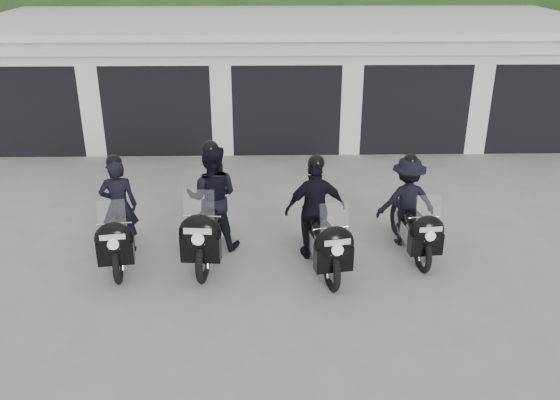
{
  "coord_description": "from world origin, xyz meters",
  "views": [
    {
      "loc": [
        -0.46,
        -8.42,
        4.78
      ],
      "look_at": [
        -0.27,
        0.2,
        1.05
      ],
      "focal_mm": 38.0,
      "sensor_mm": 36.0,
      "label": 1
    }
  ],
  "objects_px": {
    "police_bike_a": "(118,220)",
    "police_bike_b": "(211,207)",
    "police_bike_d": "(409,208)",
    "police_bike_c": "(318,218)"
  },
  "relations": [
    {
      "from": "police_bike_b",
      "to": "police_bike_d",
      "type": "bearing_deg",
      "value": 6.44
    },
    {
      "from": "police_bike_a",
      "to": "police_bike_d",
      "type": "height_order",
      "value": "police_bike_a"
    },
    {
      "from": "police_bike_a",
      "to": "police_bike_d",
      "type": "distance_m",
      "value": 4.79
    },
    {
      "from": "police_bike_c",
      "to": "police_bike_d",
      "type": "bearing_deg",
      "value": 5.83
    },
    {
      "from": "police_bike_b",
      "to": "police_bike_c",
      "type": "height_order",
      "value": "police_bike_b"
    },
    {
      "from": "police_bike_d",
      "to": "police_bike_b",
      "type": "bearing_deg",
      "value": 175.7
    },
    {
      "from": "police_bike_d",
      "to": "police_bike_c",
      "type": "bearing_deg",
      "value": -169.63
    },
    {
      "from": "police_bike_a",
      "to": "police_bike_b",
      "type": "height_order",
      "value": "police_bike_b"
    },
    {
      "from": "police_bike_b",
      "to": "police_bike_c",
      "type": "xyz_separation_m",
      "value": [
        1.74,
        -0.36,
        -0.05
      ]
    },
    {
      "from": "police_bike_b",
      "to": "police_bike_d",
      "type": "relative_size",
      "value": 1.16
    }
  ]
}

